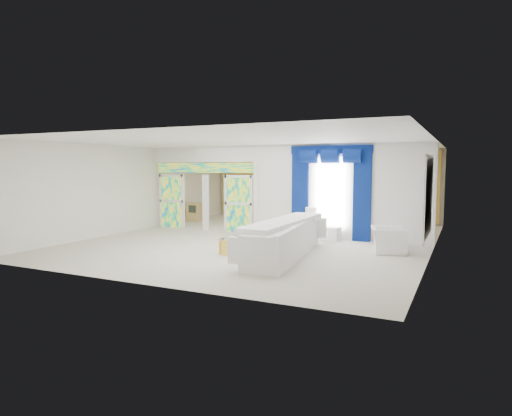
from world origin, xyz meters
The scene contains 22 objects.
floor centered at (0.00, 0.00, 0.00)m, with size 12.00×12.00×0.00m, color #B7AF9E.
dividing_wall centered at (2.15, 1.00, 1.50)m, with size 5.70×0.18×3.00m, color white.
dividing_header centered at (-2.85, 1.00, 2.73)m, with size 4.30×0.18×0.55m, color white.
stained_panel_left centered at (-4.28, 1.00, 1.00)m, with size 0.95×0.04×2.00m, color #994C3F.
stained_panel_right centered at (-1.42, 1.00, 1.00)m, with size 0.95×0.04×2.00m, color #994C3F.
stained_transom centered at (-2.85, 1.00, 2.25)m, with size 4.00×0.05×0.35m, color #994C3F.
window_pane centered at (1.90, 0.90, 1.45)m, with size 1.00×0.02×2.30m, color white.
blue_drape_left centered at (0.90, 0.87, 1.40)m, with size 0.55×0.10×2.80m, color #030A46.
blue_drape_right centered at (2.90, 0.87, 1.40)m, with size 0.55×0.10×2.80m, color #030A46.
blue_pelmet centered at (1.90, 0.87, 2.82)m, with size 2.60×0.12×0.25m, color #030A46.
wall_mirror centered at (4.94, -1.00, 1.55)m, with size 0.04×2.70×1.90m, color white.
gold_curtains centered at (0.00, 5.90, 1.50)m, with size 9.70×0.12×2.90m, color #BD8E2D.
white_sofa centered at (1.63, -2.26, 0.41)m, with size 0.92×4.30×0.82m, color white.
coffee_table centered at (0.28, -1.96, 0.19)m, with size 0.58×1.75×0.39m, color gold.
console_table centered at (1.65, 0.65, 0.21)m, with size 1.27×0.40×0.42m, color white.
table_lamp centered at (1.35, 0.65, 0.71)m, with size 0.36×0.36×0.58m, color white.
armchair centered at (3.93, -0.60, 0.34)m, with size 1.04×0.90×0.67m, color white.
grand_piano centered at (-1.53, 4.14, 0.44)m, with size 1.31×1.72×0.87m, color black.
piano_bench centered at (-1.53, 2.54, 0.15)m, with size 0.92×0.36×0.31m, color black.
tv_console centered at (-4.54, 2.93, 0.39)m, with size 0.54×0.49×0.79m, color tan.
chandelier centered at (-2.30, 3.40, 2.65)m, with size 0.60×0.60×0.60m, color gold.
decanters centered at (0.31, -2.03, 0.47)m, with size 0.21×1.14×0.22m.
Camera 1 is at (5.76, -12.66, 2.28)m, focal length 31.06 mm.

